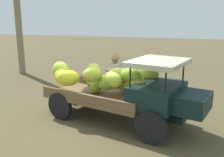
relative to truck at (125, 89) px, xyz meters
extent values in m
plane|color=brown|center=(-0.79, 0.02, -0.94)|extent=(60.00, 60.00, 0.00)
cube|color=black|center=(-0.31, 0.08, -0.50)|extent=(3.99, 1.39, 0.16)
cylinder|color=black|center=(1.29, 0.51, -0.55)|extent=(0.80, 0.32, 0.79)
cylinder|color=black|center=(0.91, -1.04, -0.55)|extent=(0.80, 0.32, 0.79)
cylinder|color=black|center=(-1.42, 1.18, -0.55)|extent=(0.80, 0.32, 0.79)
cylinder|color=black|center=(-1.81, -0.37, -0.55)|extent=(0.80, 0.32, 0.79)
cube|color=brown|center=(-0.74, 0.19, -0.32)|extent=(3.32, 2.39, 0.10)
cube|color=brown|center=(-0.55, 0.97, -0.16)|extent=(2.93, 0.80, 0.22)
cube|color=brown|center=(-0.93, -0.59, -0.16)|extent=(2.93, 0.80, 0.22)
cube|color=black|center=(0.91, -0.22, 0.01)|extent=(1.43, 1.74, 0.55)
cube|color=black|center=(1.78, -0.43, -0.05)|extent=(0.93, 1.20, 0.44)
cylinder|color=black|center=(1.49, 0.30, 0.56)|extent=(0.04, 0.04, 0.55)
cylinder|color=black|center=(1.18, -0.95, 0.56)|extent=(0.04, 0.04, 0.55)
cylinder|color=black|center=(0.64, 0.51, 0.56)|extent=(0.04, 0.04, 0.55)
cylinder|color=black|center=(0.33, -0.74, 0.56)|extent=(0.04, 0.04, 0.55)
cube|color=#B9C19E|center=(0.91, -0.22, 0.83)|extent=(1.55, 1.77, 0.12)
ellipsoid|color=#AFCE34|center=(-2.00, 0.09, 0.38)|extent=(0.66, 0.65, 0.56)
ellipsoid|color=gold|center=(0.35, -0.14, 0.24)|extent=(0.73, 0.72, 0.49)
ellipsoid|color=gold|center=(-1.86, -0.09, 0.24)|extent=(0.73, 0.73, 0.52)
ellipsoid|color=#AED136|center=(-0.05, 0.57, -0.01)|extent=(0.81, 0.81, 0.62)
ellipsoid|color=#B3D043|center=(-0.17, 0.54, 0.09)|extent=(0.66, 0.56, 0.44)
ellipsoid|color=gold|center=(-1.30, 0.92, 0.28)|extent=(0.59, 0.59, 0.55)
ellipsoid|color=#A7CC48|center=(-0.53, 0.10, 0.14)|extent=(0.75, 0.66, 0.53)
ellipsoid|color=yellow|center=(-1.58, -0.25, 0.26)|extent=(0.84, 0.81, 0.59)
ellipsoid|color=#96BB32|center=(-0.94, 0.24, -0.04)|extent=(0.65, 0.64, 0.55)
ellipsoid|color=#BDD33F|center=(-0.22, -0.34, 0.34)|extent=(0.77, 0.76, 0.54)
ellipsoid|color=#B2C135|center=(-0.87, -0.18, 0.39)|extent=(0.69, 0.69, 0.52)
ellipsoid|color=#8FB52B|center=(0.19, -0.15, 0.43)|extent=(0.73, 0.65, 0.53)
ellipsoid|color=#ABCD3A|center=(0.53, 0.43, 0.38)|extent=(0.68, 0.48, 0.48)
ellipsoid|color=gold|center=(-0.28, 0.34, 0.30)|extent=(0.71, 0.58, 0.58)
ellipsoid|color=#8FBB3A|center=(-0.98, 0.37, 0.04)|extent=(0.68, 0.52, 0.44)
cylinder|color=olive|center=(-0.60, 1.40, -0.55)|extent=(0.15, 0.15, 0.80)
cylinder|color=olive|center=(-0.86, 1.45, -0.55)|extent=(0.15, 0.15, 0.80)
cube|color=#BEACAA|center=(-0.73, 1.43, 0.14)|extent=(0.44, 0.31, 0.58)
cylinder|color=#BEACAA|center=(-0.65, 1.31, 0.23)|extent=(0.27, 0.40, 0.10)
cylinder|color=#BEACAA|center=(-0.85, 1.35, 0.23)|extent=(0.37, 0.34, 0.10)
sphere|color=#936F4A|center=(-0.73, 1.43, 0.54)|extent=(0.22, 0.22, 0.22)
cylinder|color=#937955|center=(-0.73, 1.43, 0.61)|extent=(0.34, 0.34, 0.02)
cylinder|color=#937955|center=(-0.73, 1.43, 0.67)|extent=(0.20, 0.20, 0.10)
cube|color=olive|center=(-2.29, 1.25, -0.75)|extent=(0.66, 0.63, 0.39)
camera|label=1|loc=(1.75, -6.44, 1.91)|focal=40.89mm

